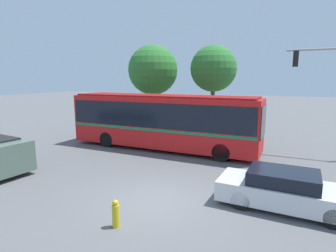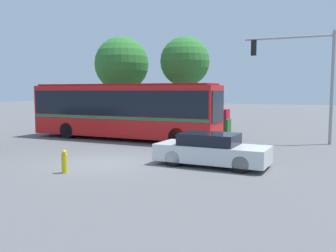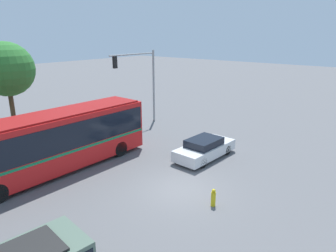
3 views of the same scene
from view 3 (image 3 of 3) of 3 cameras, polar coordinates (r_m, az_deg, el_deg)
name	(u,v)px [view 3 (image 3 of 3)]	position (r m, az deg, el deg)	size (l,w,h in m)	color
ground_plane	(181,189)	(15.95, 2.39, -11.80)	(140.00, 140.00, 0.00)	#5B5B5E
city_bus	(50,140)	(18.25, -21.23, -2.50)	(12.12, 2.76, 3.43)	red
sedan_foreground	(205,148)	(19.61, 6.88, -4.20)	(4.59, 2.03, 1.31)	silver
traffic_light_pole	(143,76)	(26.17, -4.68, 9.33)	(4.99, 0.24, 6.32)	gray
flowering_hedge	(39,139)	(22.24, -23.05, -2.18)	(9.06, 1.02, 1.81)	#286028
street_tree_centre	(6,69)	(24.54, -28.07, 9.35)	(3.84, 3.84, 7.19)	brown
fire_hydrant	(213,198)	(14.54, 8.50, -13.19)	(0.22, 0.22, 0.86)	gold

